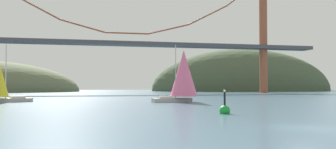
{
  "coord_description": "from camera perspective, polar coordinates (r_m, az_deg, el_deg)",
  "views": [
    {
      "loc": [
        -14.5,
        -21.52,
        2.93
      ],
      "look_at": [
        0.0,
        38.4,
        4.62
      ],
      "focal_mm": 38.76,
      "sensor_mm": 36.0,
      "label": 1
    }
  ],
  "objects": [
    {
      "name": "ground_plane",
      "position": [
        26.12,
        20.44,
        -7.91
      ],
      "size": [
        360.0,
        360.0,
        0.0
      ],
      "primitive_type": "plane",
      "color": "#426075"
    },
    {
      "name": "channel_buoy",
      "position": [
        36.82,
        8.91,
        -5.54
      ],
      "size": [
        1.1,
        1.1,
        2.64
      ],
      "color": "green",
      "rests_on": "ground_plane"
    },
    {
      "name": "sailboat_pink_spinnaker",
      "position": [
        60.23,
        2.38,
        -0.01
      ],
      "size": [
        7.87,
        4.94,
        9.48
      ],
      "color": "#B7B2A8",
      "rests_on": "ground_plane"
    },
    {
      "name": "suspension_bridge",
      "position": [
        118.39,
        -6.49,
        5.74
      ],
      "size": [
        133.01,
        6.0,
        41.07
      ],
      "color": "brown",
      "rests_on": "ground_plane"
    },
    {
      "name": "headland_right",
      "position": [
        173.38,
        11.86,
        -2.51
      ],
      "size": [
        87.82,
        44.0,
        39.01
      ],
      "primitive_type": "ellipsoid",
      "color": "#425138",
      "rests_on": "ground_plane"
    }
  ]
}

